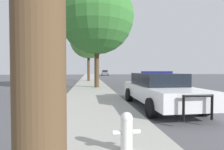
{
  "coord_description": "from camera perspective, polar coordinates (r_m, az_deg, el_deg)",
  "views": [
    {
      "loc": [
        -5.28,
        -6.01,
        1.55
      ],
      "look_at": [
        -1.99,
        18.67,
        0.84
      ],
      "focal_mm": 28.0,
      "sensor_mm": 36.0,
      "label": 1
    }
  ],
  "objects": [
    {
      "name": "sidewalk_left",
      "position": [
        6.19,
        -5.84,
        -12.28
      ],
      "size": [
        3.0,
        110.0,
        0.13
      ],
      "color": "#A3A099",
      "rests_on": "ground_plane"
    },
    {
      "name": "police_car",
      "position": [
        7.63,
        14.94,
        -4.47
      ],
      "size": [
        2.1,
        5.11,
        1.5
      ],
      "rotation": [
        0.0,
        0.0,
        3.15
      ],
      "color": "white",
      "rests_on": "ground_plane"
    },
    {
      "name": "fire_hydrant",
      "position": [
        3.21,
        4.74,
        -17.56
      ],
      "size": [
        0.5,
        0.22,
        0.69
      ],
      "color": "white",
      "rests_on": "sidewalk_left"
    },
    {
      "name": "traffic_light",
      "position": [
        23.61,
        -2.17,
        7.95
      ],
      "size": [
        3.24,
        0.35,
        5.79
      ],
      "color": "#424247",
      "rests_on": "sidewalk_left"
    },
    {
      "name": "car_background_distant",
      "position": [
        49.68,
        -2.35,
        0.77
      ],
      "size": [
        2.18,
        4.26,
        1.51
      ],
      "rotation": [
        0.0,
        0.0,
        -0.07
      ],
      "color": "slate",
      "rests_on": "ground_plane"
    },
    {
      "name": "tree_sidewalk_mid",
      "position": [
        23.31,
        -7.68,
        11.26
      ],
      "size": [
        4.8,
        4.8,
        7.74
      ],
      "color": "#4C3823",
      "rests_on": "sidewalk_left"
    },
    {
      "name": "tree_sidewalk_near",
      "position": [
        15.06,
        -5.06,
        18.35
      ],
      "size": [
        6.07,
        6.07,
        8.8
      ],
      "color": "#4C3823",
      "rests_on": "sidewalk_left"
    },
    {
      "name": "traffic_cone",
      "position": [
        2.77,
        -17.49,
        -21.92
      ],
      "size": [
        0.34,
        0.34,
        0.64
      ],
      "color": "orange",
      "rests_on": "sidewalk_left"
    }
  ]
}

